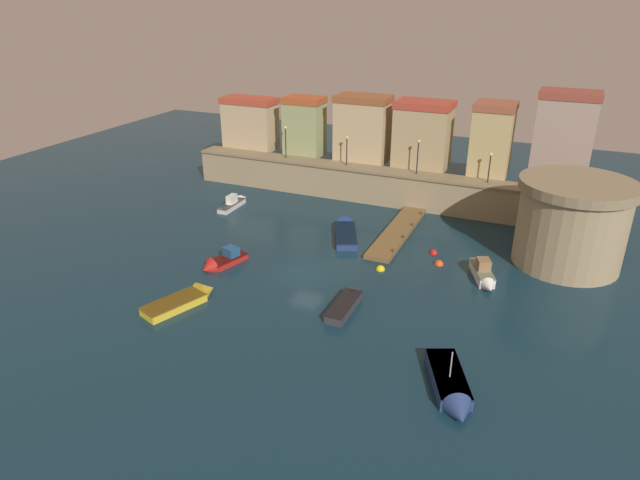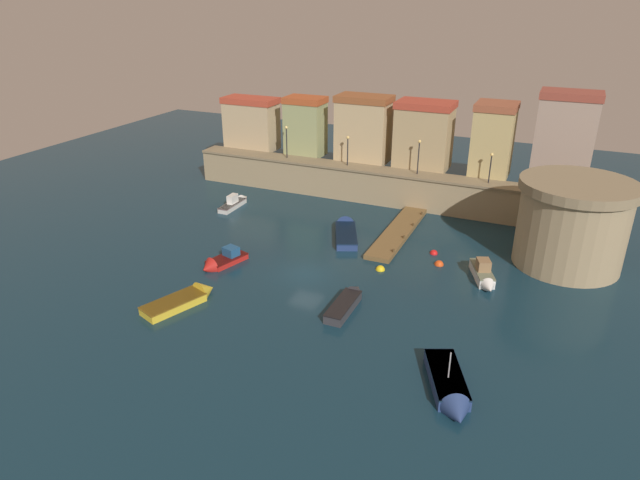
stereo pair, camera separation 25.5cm
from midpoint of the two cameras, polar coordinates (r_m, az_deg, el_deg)
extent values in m
plane|color=#112D3D|center=(46.46, -1.27, -3.46)|extent=(105.78, 105.78, 0.00)
cube|color=#9E8966|center=(62.02, 6.17, 5.40)|extent=(44.23, 2.49, 3.50)
cube|color=#817053|center=(61.45, 6.24, 7.06)|extent=(44.23, 2.79, 0.24)
cube|color=tan|center=(70.32, -6.88, 11.43)|extent=(6.32, 3.22, 5.52)
cube|color=#B7422D|center=(69.71, -7.01, 13.93)|extent=(6.57, 3.35, 0.70)
cube|color=#99A16A|center=(66.85, -1.39, 11.19)|extent=(4.37, 3.14, 6.10)
cube|color=#B24D25|center=(66.18, -1.42, 14.06)|extent=(4.54, 3.27, 0.70)
cube|color=tan|center=(64.33, 4.55, 10.89)|extent=(5.79, 3.57, 6.73)
cube|color=brown|center=(63.59, 4.66, 14.15)|extent=(6.02, 3.71, 0.70)
cube|color=tan|center=(62.73, 10.60, 10.13)|extent=(5.78, 4.08, 6.55)
cube|color=#AF3F2D|center=(61.97, 10.86, 13.38)|extent=(6.01, 4.24, 0.70)
cube|color=tan|center=(61.52, 17.26, 9.38)|extent=(3.92, 4.17, 6.93)
cube|color=#995135|center=(60.73, 17.71, 12.85)|extent=(4.08, 4.34, 0.70)
cube|color=gray|center=(60.69, 23.64, 9.05)|extent=(5.41, 3.60, 8.56)
cube|color=brown|center=(59.81, 24.39, 13.31)|extent=(5.63, 3.74, 0.70)
cylinder|color=#9E8966|center=(51.21, 24.32, 1.07)|extent=(8.68, 8.68, 6.62)
cylinder|color=#867556|center=(50.01, 25.04, 4.98)|extent=(9.38, 9.38, 0.80)
cube|color=brown|center=(54.35, 8.07, 0.80)|extent=(2.32, 13.13, 0.42)
cylinder|color=#513D22|center=(58.50, 10.44, 2.50)|extent=(0.20, 0.20, 0.70)
cylinder|color=#513D22|center=(55.53, 9.60, 1.37)|extent=(0.20, 0.20, 0.70)
cylinder|color=#513D22|center=(52.60, 8.66, 0.11)|extent=(0.20, 0.20, 0.70)
cylinder|color=#513D22|center=(49.71, 7.62, -1.30)|extent=(0.20, 0.20, 0.70)
cylinder|color=black|center=(65.12, -3.30, 9.79)|extent=(0.12, 0.12, 3.38)
sphere|color=#F9D172|center=(64.69, -3.33, 11.37)|extent=(0.32, 0.32, 0.32)
cylinder|color=black|center=(62.21, 2.94, 8.91)|extent=(0.12, 0.12, 2.96)
sphere|color=#F9D172|center=(61.80, 2.98, 10.37)|extent=(0.32, 0.32, 0.32)
cylinder|color=black|center=(59.89, 10.09, 8.16)|extent=(0.12, 0.12, 3.34)
sphere|color=#F9D172|center=(59.43, 10.22, 9.84)|extent=(0.32, 0.32, 0.32)
cylinder|color=black|center=(58.75, 17.04, 6.87)|extent=(0.12, 0.12, 2.78)
sphere|color=#F9D172|center=(58.34, 17.22, 8.31)|extent=(0.32, 0.32, 0.32)
cube|color=gold|center=(42.90, -14.52, -6.33)|extent=(3.34, 4.98, 0.65)
cone|color=gold|center=(44.21, -11.34, -5.03)|extent=(2.10, 1.82, 1.76)
cube|color=brown|center=(42.76, -14.56, -6.00)|extent=(3.41, 5.08, 0.08)
cube|color=navy|center=(35.09, 12.93, -13.59)|extent=(3.66, 5.22, 0.80)
cone|color=navy|center=(32.78, 14.06, -16.85)|extent=(2.16, 1.96, 1.75)
cube|color=#0F2137|center=(34.87, 12.98, -13.12)|extent=(3.73, 5.32, 0.08)
cylinder|color=#B2B2B7|center=(34.04, 13.26, -12.29)|extent=(0.08, 0.08, 1.73)
cube|color=white|center=(47.54, 16.30, -3.27)|extent=(2.60, 4.10, 0.82)
cone|color=white|center=(45.44, 16.98, -4.70)|extent=(1.49, 1.46, 1.17)
cube|color=slate|center=(47.38, 16.35, -2.87)|extent=(2.65, 4.18, 0.08)
cube|color=olive|center=(47.06, 16.45, -2.42)|extent=(1.37, 1.50, 0.87)
cube|color=silver|center=(61.09, -8.79, 3.49)|extent=(1.22, 4.07, 0.55)
cone|color=silver|center=(63.12, -7.59, 4.25)|extent=(1.12, 1.15, 1.10)
cube|color=#6F5A5D|center=(61.01, -8.80, 3.70)|extent=(1.24, 4.16, 0.08)
cube|color=silver|center=(60.92, -8.78, 4.16)|extent=(0.69, 1.34, 0.90)
cube|color=#99B7C6|center=(61.43, -8.46, 4.40)|extent=(0.61, 0.07, 0.54)
cube|color=navy|center=(52.76, 2.81, 0.45)|extent=(3.91, 5.77, 0.70)
cone|color=navy|center=(55.88, 2.69, 1.85)|extent=(2.21, 2.00, 1.80)
cube|color=#0E213C|center=(52.64, 2.82, 0.76)|extent=(3.99, 5.89, 0.08)
cube|color=red|center=(48.86, -9.29, -2.00)|extent=(2.57, 3.75, 0.52)
cone|color=red|center=(47.66, -11.21, -2.85)|extent=(1.81, 1.37, 1.60)
cube|color=#530F0D|center=(48.76, -9.31, -1.77)|extent=(2.62, 3.83, 0.08)
cube|color=navy|center=(48.88, -8.89, -1.13)|extent=(1.45, 1.34, 0.76)
cube|color=#333338|center=(41.15, 2.55, -6.82)|extent=(1.33, 4.34, 0.74)
cone|color=#333338|center=(43.37, 3.87, -5.11)|extent=(1.25, 1.22, 1.25)
cube|color=black|center=(40.98, 2.56, -6.42)|extent=(1.36, 4.43, 0.08)
sphere|color=red|center=(50.96, 11.64, -1.37)|extent=(0.70, 0.70, 0.70)
sphere|color=#EA4C19|center=(49.02, 12.16, -2.49)|extent=(0.79, 0.79, 0.79)
sphere|color=yellow|center=(47.37, 6.31, -3.04)|extent=(0.77, 0.77, 0.77)
camera|label=1|loc=(0.13, -89.85, 0.07)|focal=31.44mm
camera|label=2|loc=(0.13, 90.15, -0.07)|focal=31.44mm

